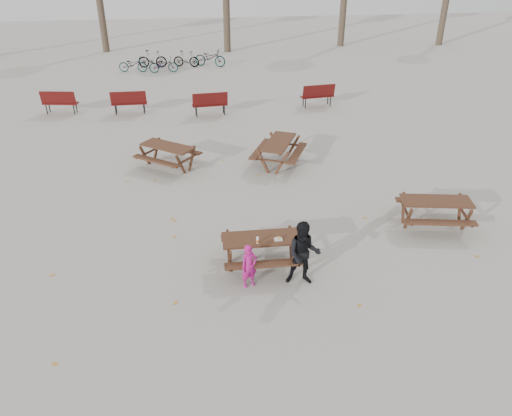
{
  "coord_description": "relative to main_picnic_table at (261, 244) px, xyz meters",
  "views": [
    {
      "loc": [
        -1.31,
        -9.59,
        6.88
      ],
      "look_at": [
        0.0,
        1.0,
        1.0
      ],
      "focal_mm": 35.0,
      "sensor_mm": 36.0,
      "label": 1
    }
  ],
  "objects": [
    {
      "name": "picnic_table_east",
      "position": [
        4.8,
        1.24,
        -0.2
      ],
      "size": [
        2.03,
        1.74,
        0.78
      ],
      "primitive_type": null,
      "rotation": [
        0.0,
        0.0,
        -0.17
      ],
      "color": "#3B2215",
      "rests_on": "ground"
    },
    {
      "name": "soda_bottle",
      "position": [
        -0.12,
        -0.23,
        0.26
      ],
      "size": [
        0.07,
        0.07,
        0.17
      ],
      "color": "silver",
      "rests_on": "main_picnic_table"
    },
    {
      "name": "bicycle_row",
      "position": [
        -2.44,
        20.1,
        -0.13
      ],
      "size": [
        6.21,
        2.19,
        0.99
      ],
      "color": "black",
      "rests_on": "ground"
    },
    {
      "name": "child",
      "position": [
        -0.36,
        -0.73,
        -0.07
      ],
      "size": [
        0.44,
        0.37,
        1.04
      ],
      "primitive_type": "imported",
      "rotation": [
        0.0,
        0.0,
        0.38
      ],
      "color": "#B51676",
      "rests_on": "ground"
    },
    {
      "name": "main_picnic_table",
      "position": [
        0.0,
        0.0,
        0.0
      ],
      "size": [
        1.8,
        1.45,
        0.78
      ],
      "color": "#3B2215",
      "rests_on": "ground"
    },
    {
      "name": "bread_roll",
      "position": [
        0.37,
        -0.16,
        0.25
      ],
      "size": [
        0.14,
        0.06,
        0.05
      ],
      "primitive_type": "ellipsoid",
      "color": "tan",
      "rests_on": "food_tray"
    },
    {
      "name": "picnic_table_far",
      "position": [
        1.36,
        5.8,
        -0.18
      ],
      "size": [
        2.18,
        2.36,
        0.82
      ],
      "primitive_type": null,
      "rotation": [
        0.0,
        0.0,
        1.14
      ],
      "color": "#3B2215",
      "rests_on": "ground"
    },
    {
      "name": "fallen_leaves",
      "position": [
        0.5,
        2.5,
        -0.58
      ],
      "size": [
        11.0,
        11.0,
        0.01
      ],
      "primitive_type": null,
      "color": "#B77A2C",
      "rests_on": "ground"
    },
    {
      "name": "park_bench_row",
      "position": [
        -1.96,
        11.93,
        -0.07
      ],
      "size": [
        12.88,
        1.7,
        1.03
      ],
      "color": "#5A1312",
      "rests_on": "ground"
    },
    {
      "name": "picnic_table_north",
      "position": [
        -2.33,
        6.0,
        -0.2
      ],
      "size": [
        2.31,
        2.24,
        0.77
      ],
      "primitive_type": null,
      "rotation": [
        0.0,
        0.0,
        -0.65
      ],
      "color": "#3B2215",
      "rests_on": "ground"
    },
    {
      "name": "ground",
      "position": [
        0.0,
        0.0,
        -0.59
      ],
      "size": [
        80.0,
        80.0,
        0.0
      ],
      "primitive_type": "plane",
      "color": "gray",
      "rests_on": "ground"
    },
    {
      "name": "adult",
      "position": [
        0.83,
        -0.76,
        0.18
      ],
      "size": [
        0.83,
        0.69,
        1.53
      ],
      "primitive_type": "imported",
      "rotation": [
        0.0,
        0.0,
        -0.16
      ],
      "color": "black",
      "rests_on": "ground"
    },
    {
      "name": "food_tray",
      "position": [
        0.37,
        -0.16,
        0.21
      ],
      "size": [
        0.18,
        0.11,
        0.03
      ],
      "primitive_type": "cube",
      "color": "silver",
      "rests_on": "main_picnic_table"
    }
  ]
}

